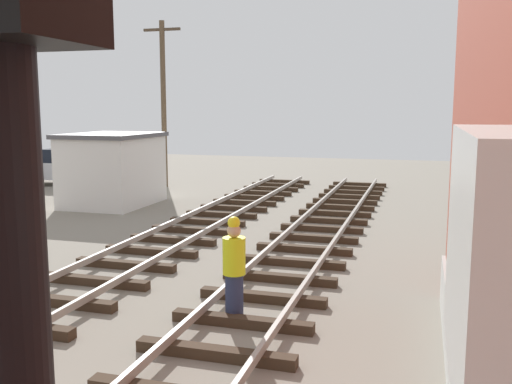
{
  "coord_description": "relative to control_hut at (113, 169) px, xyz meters",
  "views": [
    {
      "loc": [
        3.39,
        -2.28,
        3.71
      ],
      "look_at": [
        -0.02,
        9.33,
        1.93
      ],
      "focal_mm": 39.98,
      "sensor_mm": 36.0,
      "label": 1
    }
  ],
  "objects": [
    {
      "name": "utility_pole_far",
      "position": [
        -0.26,
        5.19,
        2.63
      ],
      "size": [
        1.8,
        0.24,
        7.67
      ],
      "color": "brown",
      "rests_on": "ground"
    },
    {
      "name": "control_hut",
      "position": [
        0.0,
        0.0,
        0.0
      ],
      "size": [
        3.0,
        3.8,
        2.76
      ],
      "color": "silver",
      "rests_on": "ground"
    },
    {
      "name": "parked_car_white",
      "position": [
        -4.93,
        4.52,
        -0.49
      ],
      "size": [
        4.2,
        2.04,
        1.76
      ],
      "color": "silver",
      "rests_on": "ground"
    },
    {
      "name": "track_worker_foreground",
      "position": [
        8.37,
        -10.24,
        -0.46
      ],
      "size": [
        0.4,
        0.4,
        1.87
      ],
      "color": "#262D4C",
      "rests_on": "ground"
    }
  ]
}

